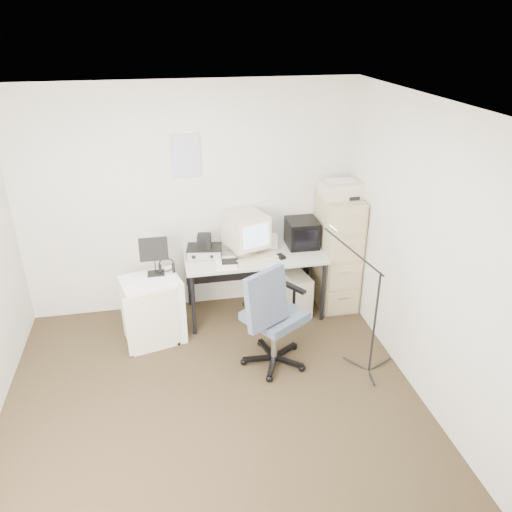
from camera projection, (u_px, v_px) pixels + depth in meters
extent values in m
cube|color=#3A2D1C|center=(215.00, 408.00, 4.30)|extent=(3.60, 3.60, 0.01)
cube|color=white|center=(201.00, 110.00, 3.21)|extent=(3.60, 3.60, 0.01)
cube|color=beige|center=(190.00, 201.00, 5.34)|extent=(3.60, 0.02, 2.50)
cube|color=beige|center=(255.00, 475.00, 2.16)|extent=(3.60, 0.02, 2.50)
cube|color=beige|center=(429.00, 260.00, 4.07)|extent=(0.02, 3.60, 2.50)
cube|color=white|center=(186.00, 156.00, 5.11)|extent=(0.30, 0.02, 0.44)
cube|color=tan|center=(337.00, 252.00, 5.60)|extent=(0.40, 0.60, 1.30)
cube|color=#B7AF97|center=(341.00, 189.00, 5.29)|extent=(0.44, 0.32, 0.16)
cube|color=beige|center=(254.00, 284.00, 5.53)|extent=(1.50, 0.70, 0.73)
cube|color=#B7AF97|center=(246.00, 234.00, 5.33)|extent=(0.50, 0.51, 0.43)
cube|color=black|center=(302.00, 233.00, 5.51)|extent=(0.34, 0.36, 0.30)
cube|color=silver|center=(273.00, 241.00, 5.49)|extent=(0.08, 0.08, 0.15)
cube|color=#B7AF97|center=(258.00, 259.00, 5.22)|extent=(0.52, 0.34, 0.03)
cube|color=black|center=(281.00, 256.00, 5.28)|extent=(0.09, 0.12, 0.03)
cube|color=black|center=(204.00, 251.00, 5.31)|extent=(0.40, 0.31, 0.10)
cube|color=black|center=(204.00, 241.00, 5.26)|extent=(0.16, 0.16, 0.14)
cube|color=white|center=(226.00, 263.00, 5.15)|extent=(0.24, 0.31, 0.02)
cube|color=#B7AF97|center=(294.00, 291.00, 5.63)|extent=(0.31, 0.53, 0.47)
cube|color=#495977|center=(275.00, 314.00, 4.62)|extent=(0.87, 0.87, 1.09)
cube|color=white|center=(153.00, 310.00, 5.07)|extent=(0.65, 0.57, 0.69)
cube|color=black|center=(154.00, 256.00, 4.94)|extent=(0.29, 0.17, 0.41)
torus|color=black|center=(167.00, 268.00, 5.04)|extent=(0.20, 0.20, 0.03)
cylinder|color=black|center=(376.00, 309.00, 4.45)|extent=(0.03, 0.03, 1.38)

